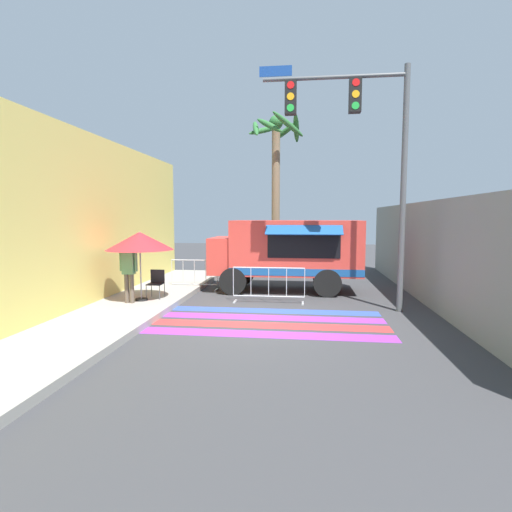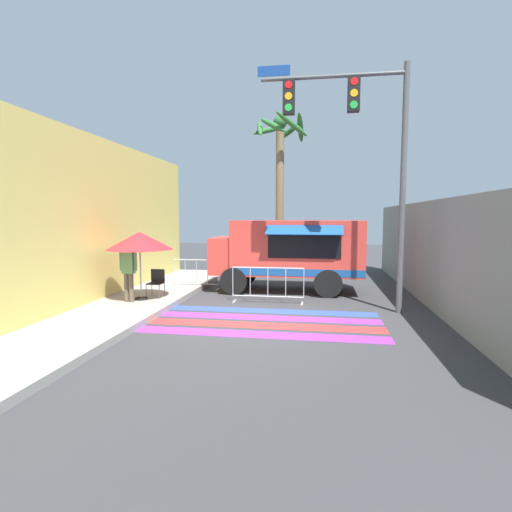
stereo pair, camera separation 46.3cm
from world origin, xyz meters
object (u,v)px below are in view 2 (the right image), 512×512
(patio_umbrella, at_px, (140,241))
(palm_tree, at_px, (280,166))
(barricade_side, at_px, (196,275))
(barricade_front, at_px, (268,285))
(food_truck, at_px, (286,250))
(traffic_signal_pole, at_px, (357,135))
(vendor_person, at_px, (128,267))
(folding_chair, at_px, (156,280))

(patio_umbrella, bearing_deg, palm_tree, 61.37)
(barricade_side, distance_m, palm_tree, 6.25)
(barricade_front, bearing_deg, food_truck, 79.64)
(traffic_signal_pole, xyz_separation_m, vendor_person, (-6.42, -0.60, -3.66))
(traffic_signal_pole, distance_m, folding_chair, 7.25)
(folding_chair, height_order, vendor_person, vendor_person)
(folding_chair, bearing_deg, food_truck, 18.54)
(traffic_signal_pole, relative_size, patio_umbrella, 3.33)
(palm_tree, bearing_deg, patio_umbrella, -118.63)
(traffic_signal_pole, distance_m, barricade_front, 5.03)
(vendor_person, bearing_deg, food_truck, 23.56)
(traffic_signal_pole, distance_m, palm_tree, 6.77)
(traffic_signal_pole, height_order, barricade_front, traffic_signal_pole)
(traffic_signal_pole, bearing_deg, barricade_front, 164.56)
(traffic_signal_pole, bearing_deg, food_truck, 127.29)
(patio_umbrella, xyz_separation_m, folding_chair, (0.29, 0.47, -1.25))
(barricade_front, bearing_deg, palm_tree, 91.95)
(palm_tree, bearing_deg, barricade_side, -126.47)
(patio_umbrella, bearing_deg, barricade_front, 14.06)
(traffic_signal_pole, bearing_deg, patio_umbrella, -177.85)
(food_truck, relative_size, barricade_side, 3.07)
(traffic_signal_pole, height_order, palm_tree, palm_tree)
(traffic_signal_pole, relative_size, folding_chair, 7.96)
(vendor_person, distance_m, barricade_front, 4.16)
(patio_umbrella, relative_size, vendor_person, 1.14)
(traffic_signal_pole, xyz_separation_m, barricade_front, (-2.51, 0.69, -4.30))
(vendor_person, bearing_deg, barricade_side, 57.22)
(food_truck, distance_m, barricade_front, 2.33)
(folding_chair, bearing_deg, patio_umbrella, -137.17)
(traffic_signal_pole, height_order, patio_umbrella, traffic_signal_pole)
(food_truck, bearing_deg, barricade_side, -176.13)
(food_truck, distance_m, barricade_side, 3.40)
(traffic_signal_pole, xyz_separation_m, folding_chair, (-5.93, 0.24, -4.17))
(barricade_front, relative_size, barricade_side, 1.29)
(traffic_signal_pole, relative_size, palm_tree, 0.97)
(folding_chair, relative_size, barricade_side, 0.50)
(traffic_signal_pole, distance_m, patio_umbrella, 6.87)
(food_truck, bearing_deg, folding_chair, -146.03)
(folding_chair, xyz_separation_m, palm_tree, (3.23, 5.97, 4.17))
(barricade_front, distance_m, barricade_side, 3.44)
(patio_umbrella, relative_size, barricade_side, 1.18)
(barricade_side, xyz_separation_m, palm_tree, (2.69, 3.63, 4.31))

